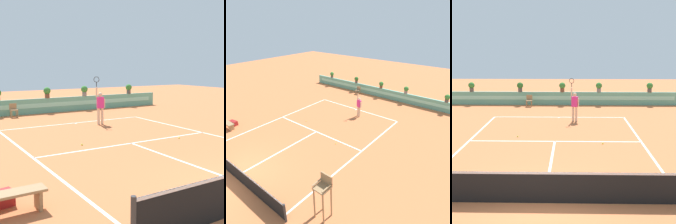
# 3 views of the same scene
# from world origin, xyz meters

# --- Properties ---
(ground_plane) EXTENTS (60.00, 60.00, 0.00)m
(ground_plane) POSITION_xyz_m (0.00, 6.00, 0.00)
(ground_plane) COLOR #C66B3D
(court_lines) EXTENTS (8.32, 11.94, 0.01)m
(court_lines) POSITION_xyz_m (0.00, 6.72, 0.00)
(court_lines) COLOR white
(court_lines) RESTS_ON ground
(net) EXTENTS (8.92, 0.10, 1.00)m
(net) POSITION_xyz_m (0.00, 0.00, 0.51)
(net) COLOR #333333
(net) RESTS_ON ground
(back_wall_barrier) EXTENTS (18.00, 0.21, 1.00)m
(back_wall_barrier) POSITION_xyz_m (0.00, 16.39, 0.50)
(back_wall_barrier) COLOR #60A88E
(back_wall_barrier) RESTS_ON ground
(umpire_chair) EXTENTS (0.60, 0.60, 2.14)m
(umpire_chair) POSITION_xyz_m (5.47, 1.26, 1.34)
(umpire_chair) COLOR #99754C
(umpire_chair) RESTS_ON ground
(ball_kid_chair) EXTENTS (0.44, 0.44, 0.85)m
(ball_kid_chair) POSITION_xyz_m (-2.36, 15.66, 0.48)
(ball_kid_chair) COLOR #99754C
(ball_kid_chair) RESTS_ON ground
(bench_courtside) EXTENTS (1.60, 0.44, 0.51)m
(bench_courtside) POSITION_xyz_m (-5.89, 2.47, 0.38)
(bench_courtside) COLOR #99754C
(bench_courtside) RESTS_ON ground
(gear_bag) EXTENTS (0.75, 0.47, 0.36)m
(gear_bag) POSITION_xyz_m (-6.02, 3.00, 0.18)
(gear_bag) COLOR maroon
(gear_bag) RESTS_ON ground
(tennis_player) EXTENTS (0.60, 0.32, 2.58)m
(tennis_player) POSITION_xyz_m (0.97, 10.74, 1.05)
(tennis_player) COLOR beige
(tennis_player) RESTS_ON ground
(tennis_ball_near_baseline) EXTENTS (0.07, 0.07, 0.07)m
(tennis_ball_near_baseline) POSITION_xyz_m (-1.89, 7.13, 0.03)
(tennis_ball_near_baseline) COLOR #CCE033
(tennis_ball_near_baseline) RESTS_ON ground
(tennis_ball_mid_court) EXTENTS (0.07, 0.07, 0.07)m
(tennis_ball_mid_court) POSITION_xyz_m (2.25, 6.00, 0.03)
(tennis_ball_mid_court) COLOR #CCE033
(tennis_ball_mid_court) RESTS_ON ground
(potted_plant_far_right) EXTENTS (0.48, 0.48, 0.72)m
(potted_plant_far_right) POSITION_xyz_m (6.67, 16.39, 1.41)
(potted_plant_far_right) COLOR #514C47
(potted_plant_far_right) RESTS_ON back_wall_barrier
(potted_plant_right) EXTENTS (0.48, 0.48, 0.72)m
(potted_plant_right) POSITION_xyz_m (2.86, 16.39, 1.41)
(potted_plant_right) COLOR gray
(potted_plant_right) RESTS_ON back_wall_barrier
(potted_plant_far_left) EXTENTS (0.48, 0.48, 0.72)m
(potted_plant_far_left) POSITION_xyz_m (-6.85, 16.39, 1.41)
(potted_plant_far_left) COLOR #514C47
(potted_plant_far_left) RESTS_ON back_wall_barrier
(potted_plant_left) EXTENTS (0.48, 0.48, 0.72)m
(potted_plant_left) POSITION_xyz_m (-3.13, 16.39, 1.41)
(potted_plant_left) COLOR #514C47
(potted_plant_left) RESTS_ON back_wall_barrier
(potted_plant_centre) EXTENTS (0.48, 0.48, 0.72)m
(potted_plant_centre) POSITION_xyz_m (0.08, 16.39, 1.41)
(potted_plant_centre) COLOR brown
(potted_plant_centre) RESTS_ON back_wall_barrier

